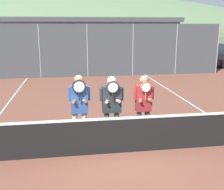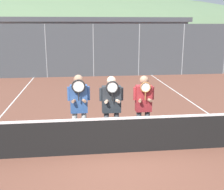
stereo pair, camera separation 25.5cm
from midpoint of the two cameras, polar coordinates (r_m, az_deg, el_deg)
ground_plane at (r=6.91m, az=2.32°, el=-11.67°), size 120.00×120.00×0.00m
hill_distant at (r=63.99m, az=-5.95°, el=11.19°), size 96.07×53.37×18.68m
clubhouse_building at (r=25.01m, az=-5.99°, el=11.22°), size 17.73×5.50×3.62m
fence_back at (r=16.82m, az=-3.34°, el=9.00°), size 16.57×0.06×3.09m
tennis_net at (r=6.72m, az=2.36°, el=-8.07°), size 9.57×0.09×1.00m
court_line_right_sideline at (r=10.65m, az=18.94°, el=-3.10°), size 0.05×16.00×0.01m
player_leftmost at (r=7.00m, az=-5.69°, el=-1.81°), size 0.56×0.34×1.82m
player_center_left at (r=7.07m, az=0.92°, el=-1.83°), size 0.60×0.34×1.77m
player_center_right at (r=7.22m, az=7.43°, el=-1.74°), size 0.54×0.34×1.77m
car_far_left at (r=19.33m, az=-16.41°, el=7.12°), size 4.68×2.05×1.71m
car_left_of_center at (r=19.29m, az=-1.00°, el=7.66°), size 4.13×2.00×1.71m
car_center at (r=20.17m, az=13.77°, el=7.59°), size 4.59×2.00×1.74m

